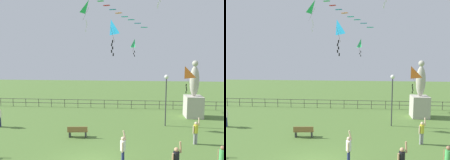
% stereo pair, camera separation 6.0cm
% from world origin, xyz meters
% --- Properties ---
extents(statue_monument, '(1.63, 1.63, 5.60)m').
position_xyz_m(statue_monument, '(8.46, 10.96, 1.81)').
color(statue_monument, '#B2AD9E').
rests_on(statue_monument, ground_plane).
extents(lamppost, '(0.36, 0.36, 4.48)m').
position_xyz_m(lamppost, '(5.28, 7.99, 3.26)').
color(lamppost, '#38383D').
rests_on(lamppost, ground_plane).
extents(park_bench, '(1.53, 0.55, 0.85)m').
position_xyz_m(park_bench, '(-1.71, 4.79, 0.46)').
color(park_bench, olive).
rests_on(park_bench, ground_plane).
extents(person_0, '(0.30, 0.42, 1.60)m').
position_xyz_m(person_0, '(6.89, 0.14, 0.92)').
color(person_0, brown).
rests_on(person_0, ground_plane).
extents(person_1, '(0.34, 0.50, 1.92)m').
position_xyz_m(person_1, '(1.80, 0.90, 0.96)').
color(person_1, navy).
rests_on(person_1, ground_plane).
extents(person_4, '(0.51, 0.30, 1.93)m').
position_xyz_m(person_4, '(4.49, -0.34, 0.97)').
color(person_4, black).
rests_on(person_4, ground_plane).
extents(person_6, '(0.50, 0.30, 1.88)m').
position_xyz_m(person_6, '(6.74, 4.15, 0.94)').
color(person_6, '#99999E').
rests_on(person_6, ground_plane).
extents(kite_0, '(1.28, 1.19, 2.37)m').
position_xyz_m(kite_0, '(7.13, 9.44, 4.47)').
color(kite_0, orange).
extents(kite_1, '(1.35, 1.10, 3.28)m').
position_xyz_m(kite_1, '(-2.35, 13.62, 11.15)').
color(kite_1, '#1EB759').
extents(kite_2, '(0.60, 1.13, 1.92)m').
position_xyz_m(kite_2, '(2.68, 13.40, 7.33)').
color(kite_2, '#1EB759').
extents(kite_6, '(0.80, 1.17, 2.41)m').
position_xyz_m(kite_6, '(0.87, 4.02, 7.94)').
color(kite_6, '#198CD1').
extents(waterfront_railing, '(36.00, 0.06, 0.95)m').
position_xyz_m(waterfront_railing, '(-0.45, 14.00, 0.63)').
color(waterfront_railing, '#4C4742').
rests_on(waterfront_railing, ground_plane).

